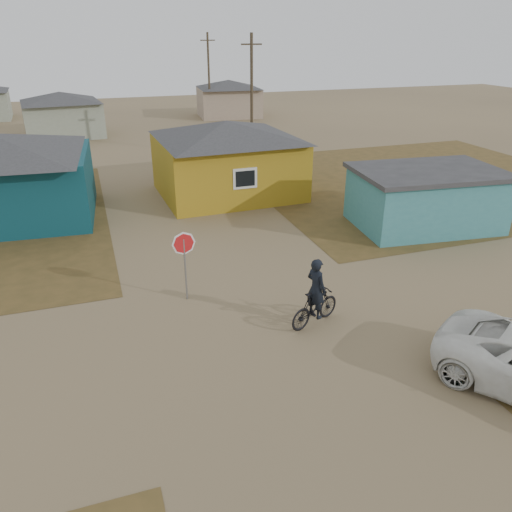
% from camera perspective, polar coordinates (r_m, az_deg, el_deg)
% --- Properties ---
extents(ground, '(120.00, 120.00, 0.00)m').
position_cam_1_polar(ground, '(14.51, 2.58, -9.52)').
color(ground, olive).
extents(grass_ne, '(20.00, 18.00, 0.00)m').
position_cam_1_polar(grass_ne, '(31.50, 18.15, 8.27)').
color(grass_ne, brown).
rests_on(grass_ne, ground).
extents(house_yellow, '(7.72, 6.76, 3.90)m').
position_cam_1_polar(house_yellow, '(26.84, -3.27, 11.20)').
color(house_yellow, '#A68219').
rests_on(house_yellow, ground).
extents(shed_turquoise, '(6.71, 4.93, 2.60)m').
position_cam_1_polar(shed_turquoise, '(23.55, 18.80, 6.31)').
color(shed_turquoise, teal).
rests_on(shed_turquoise, ground).
extents(house_pale_west, '(7.04, 6.15, 3.60)m').
position_cam_1_polar(house_pale_west, '(45.64, -21.26, 14.92)').
color(house_pale_west, gray).
rests_on(house_pale_west, ground).
extents(house_beige_east, '(6.95, 6.05, 3.60)m').
position_cam_1_polar(house_beige_east, '(53.56, -3.12, 17.62)').
color(house_beige_east, gray).
rests_on(house_beige_east, ground).
extents(utility_pole_near, '(1.40, 0.20, 8.00)m').
position_cam_1_polar(utility_pole_near, '(35.18, -0.50, 17.89)').
color(utility_pole_near, '#453929').
rests_on(utility_pole_near, ground).
extents(utility_pole_far, '(1.40, 0.20, 8.00)m').
position_cam_1_polar(utility_pole_far, '(50.78, -5.40, 19.77)').
color(utility_pole_far, '#453929').
rests_on(utility_pole_far, ground).
extents(stop_sign, '(0.76, 0.25, 2.37)m').
position_cam_1_polar(stop_sign, '(15.92, -8.22, 0.66)').
color(stop_sign, gray).
rests_on(stop_sign, ground).
extents(cyclist, '(1.96, 1.19, 2.14)m').
position_cam_1_polar(cyclist, '(14.93, 6.80, -5.12)').
color(cyclist, black).
rests_on(cyclist, ground).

